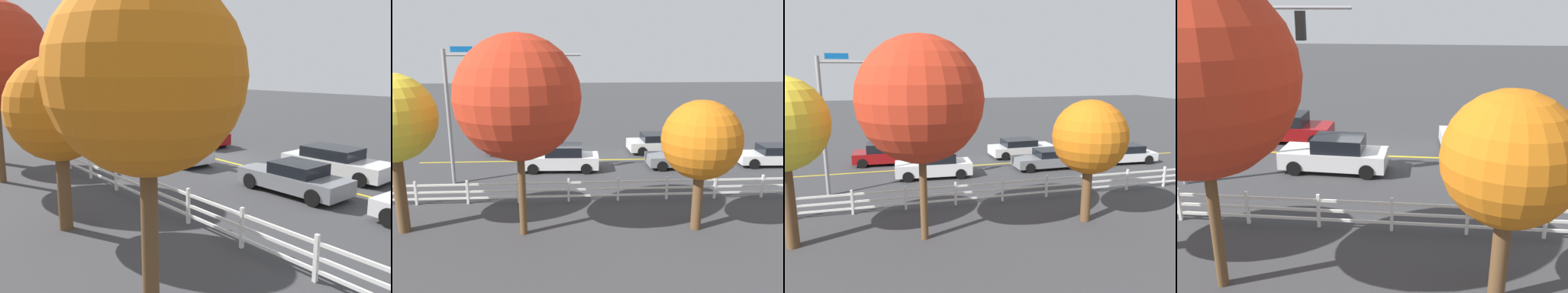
% 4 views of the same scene
% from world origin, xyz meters
% --- Properties ---
extents(ground_plane, '(120.00, 120.00, 0.00)m').
position_xyz_m(ground_plane, '(0.00, 0.00, 0.00)').
color(ground_plane, '#38383A').
extents(lane_center_stripe, '(28.00, 0.16, 0.01)m').
position_xyz_m(lane_center_stripe, '(-4.00, 0.00, 0.00)').
color(lane_center_stripe, gold).
rests_on(lane_center_stripe, ground_plane).
extents(signal_assembly, '(6.99, 0.37, 7.21)m').
position_xyz_m(signal_assembly, '(4.75, 4.11, 5.05)').
color(signal_assembly, gray).
rests_on(signal_assembly, ground_plane).
extents(car_0, '(4.42, 1.91, 1.27)m').
position_xyz_m(car_0, '(-6.58, 1.85, 0.61)').
color(car_0, slate).
rests_on(car_0, ground_plane).
extents(car_1, '(4.85, 2.15, 1.34)m').
position_xyz_m(car_1, '(-6.09, -1.78, 0.66)').
color(car_1, silver).
rests_on(car_1, ground_plane).
extents(car_2, '(4.11, 2.08, 1.49)m').
position_xyz_m(car_2, '(3.97, -1.97, 0.70)').
color(car_2, maroon).
rests_on(car_2, ground_plane).
extents(car_3, '(4.62, 1.96, 1.54)m').
position_xyz_m(car_3, '(0.93, 2.07, 0.73)').
color(car_3, silver).
rests_on(car_3, ground_plane).
extents(car_4, '(4.59, 1.96, 1.28)m').
position_xyz_m(car_4, '(-12.38, 1.79, 0.63)').
color(car_4, silver).
rests_on(car_4, ground_plane).
extents(white_rail_fence, '(26.10, 0.10, 1.15)m').
position_xyz_m(white_rail_fence, '(-3.00, 7.10, 0.60)').
color(white_rail_fence, white).
rests_on(white_rail_fence, ground_plane).
extents(tree_0, '(4.61, 4.61, 7.67)m').
position_xyz_m(tree_0, '(2.35, 10.33, 5.36)').
color(tree_0, brown).
rests_on(tree_0, ground_plane).
extents(tree_3, '(3.09, 3.09, 5.24)m').
position_xyz_m(tree_3, '(-4.55, 10.28, 3.66)').
color(tree_3, brown).
rests_on(tree_3, ground_plane).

